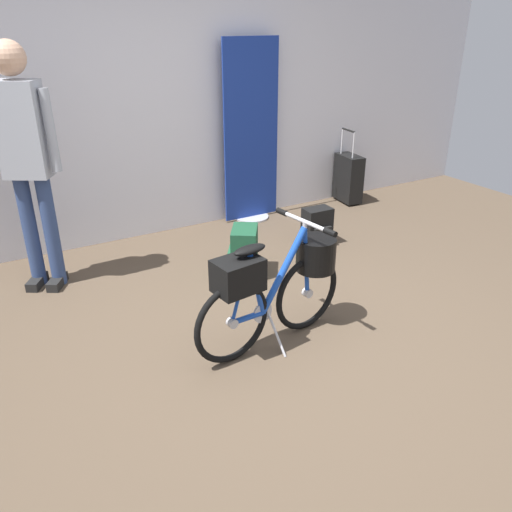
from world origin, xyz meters
The scene contains 8 objects.
ground_plane centered at (0.00, 0.00, 0.00)m, with size 8.20×8.20×0.00m, color brown.
back_wall centered at (0.00, 2.41, 1.45)m, with size 8.20×0.10×2.91m, color silver.
floor_banner_stand centered at (1.04, 2.24, 0.80)m, with size 0.60×0.36×1.78m.
folding_bike_foreground centered at (0.06, 0.17, 0.43)m, with size 1.14×0.53×0.81m.
visitor_near_wall centered at (-1.09, 1.76, 1.06)m, with size 0.46×0.38×1.81m.
rolling_suitcase centered at (2.25, 2.15, 0.28)m, with size 0.22×0.38×0.83m.
backpack_on_floor centered at (1.21, 1.31, 0.18)m, with size 0.26×0.20×0.36m.
handbag_on_floor centered at (0.33, 1.11, 0.20)m, with size 0.33×0.36×0.41m.
Camera 1 is at (-1.49, -2.24, 1.94)m, focal length 36.21 mm.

